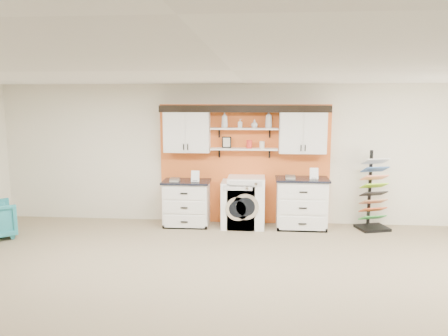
# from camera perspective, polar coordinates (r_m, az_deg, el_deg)

# --- Properties ---
(floor) EXTENTS (10.00, 10.00, 0.00)m
(floor) POSITION_cam_1_polar(r_m,az_deg,el_deg) (5.37, 0.96, -18.77)
(floor) COLOR gray
(floor) RESTS_ON ground
(ceiling) EXTENTS (10.00, 10.00, 0.00)m
(ceiling) POSITION_cam_1_polar(r_m,az_deg,el_deg) (4.76, 1.05, 12.61)
(ceiling) COLOR white
(ceiling) RESTS_ON wall_back
(wall_back) EXTENTS (10.00, 0.00, 10.00)m
(wall_back) POSITION_cam_1_polar(r_m,az_deg,el_deg) (8.81, 2.68, 1.80)
(wall_back) COLOR beige
(wall_back) RESTS_ON floor
(accent_panel) EXTENTS (3.40, 0.07, 2.40)m
(accent_panel) POSITION_cam_1_polar(r_m,az_deg,el_deg) (8.81, 2.67, 0.49)
(accent_panel) COLOR orange
(accent_panel) RESTS_ON wall_back
(upper_cabinet_left) EXTENTS (0.90, 0.35, 0.84)m
(upper_cabinet_left) POSITION_cam_1_polar(r_m,az_deg,el_deg) (8.68, -4.85, 4.85)
(upper_cabinet_left) COLOR white
(upper_cabinet_left) RESTS_ON wall_back
(upper_cabinet_right) EXTENTS (0.90, 0.35, 0.84)m
(upper_cabinet_right) POSITION_cam_1_polar(r_m,az_deg,el_deg) (8.60, 10.23, 4.71)
(upper_cabinet_right) COLOR white
(upper_cabinet_right) RESTS_ON wall_back
(shelf_lower) EXTENTS (1.32, 0.28, 0.03)m
(shelf_lower) POSITION_cam_1_polar(r_m,az_deg,el_deg) (8.60, 2.64, 2.50)
(shelf_lower) COLOR white
(shelf_lower) RESTS_ON wall_back
(shelf_upper) EXTENTS (1.32, 0.28, 0.03)m
(shelf_upper) POSITION_cam_1_polar(r_m,az_deg,el_deg) (8.56, 2.66, 5.16)
(shelf_upper) COLOR white
(shelf_upper) RESTS_ON wall_back
(crown_molding) EXTENTS (3.30, 0.41, 0.13)m
(crown_molding) POSITION_cam_1_polar(r_m,az_deg,el_deg) (8.56, 2.68, 7.82)
(crown_molding) COLOR black
(crown_molding) RESTS_ON wall_back
(picture_frame) EXTENTS (0.18, 0.02, 0.22)m
(picture_frame) POSITION_cam_1_polar(r_m,az_deg,el_deg) (8.65, 0.34, 3.38)
(picture_frame) COLOR black
(picture_frame) RESTS_ON shelf_lower
(canister_red) EXTENTS (0.11, 0.11, 0.16)m
(canister_red) POSITION_cam_1_polar(r_m,az_deg,el_deg) (8.59, 3.31, 3.12)
(canister_red) COLOR red
(canister_red) RESTS_ON shelf_lower
(canister_cream) EXTENTS (0.10, 0.10, 0.14)m
(canister_cream) POSITION_cam_1_polar(r_m,az_deg,el_deg) (8.59, 4.98, 3.03)
(canister_cream) COLOR silver
(canister_cream) RESTS_ON shelf_lower
(base_cabinet_left) EXTENTS (0.93, 0.66, 0.91)m
(base_cabinet_left) POSITION_cam_1_polar(r_m,az_deg,el_deg) (8.75, -4.89, -4.57)
(base_cabinet_left) COLOR white
(base_cabinet_left) RESTS_ON floor
(base_cabinet_right) EXTENTS (1.01, 0.66, 0.99)m
(base_cabinet_right) POSITION_cam_1_polar(r_m,az_deg,el_deg) (8.66, 10.07, -4.55)
(base_cabinet_right) COLOR white
(base_cabinet_right) RESTS_ON floor
(washer) EXTENTS (0.65, 0.71, 0.91)m
(washer) POSITION_cam_1_polar(r_m,az_deg,el_deg) (8.63, 1.90, -4.71)
(washer) COLOR white
(washer) RESTS_ON floor
(dryer) EXTENTS (0.72, 0.71, 1.00)m
(dryer) POSITION_cam_1_polar(r_m,az_deg,el_deg) (8.62, 2.91, -4.44)
(dryer) COLOR white
(dryer) RESTS_ON floor
(sample_rack) EXTENTS (0.66, 0.60, 1.53)m
(sample_rack) POSITION_cam_1_polar(r_m,az_deg,el_deg) (8.92, 18.86, -4.46)
(sample_rack) COLOR black
(sample_rack) RESTS_ON floor
(soap_bottle_a) EXTENTS (0.17, 0.17, 0.32)m
(soap_bottle_a) POSITION_cam_1_polar(r_m,az_deg,el_deg) (8.58, 0.08, 6.34)
(soap_bottle_a) COLOR silver
(soap_bottle_a) RESTS_ON shelf_upper
(soap_bottle_b) EXTENTS (0.08, 0.08, 0.17)m
(soap_bottle_b) POSITION_cam_1_polar(r_m,az_deg,el_deg) (8.56, 2.12, 5.85)
(soap_bottle_b) COLOR silver
(soap_bottle_b) RESTS_ON shelf_upper
(soap_bottle_c) EXTENTS (0.14, 0.14, 0.16)m
(soap_bottle_c) POSITION_cam_1_polar(r_m,az_deg,el_deg) (8.55, 3.99, 5.78)
(soap_bottle_c) COLOR silver
(soap_bottle_c) RESTS_ON shelf_upper
(soap_bottle_d) EXTENTS (0.17, 0.17, 0.34)m
(soap_bottle_d) POSITION_cam_1_polar(r_m,az_deg,el_deg) (8.55, 5.85, 6.37)
(soap_bottle_d) COLOR silver
(soap_bottle_d) RESTS_ON shelf_upper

